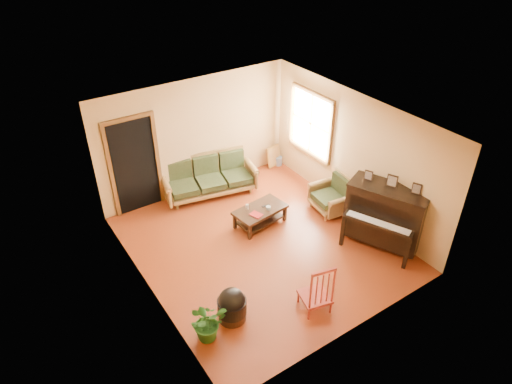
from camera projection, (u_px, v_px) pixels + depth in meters
floor at (261, 244)px, 8.87m from camera, size 5.00×5.00×0.00m
doorway at (135, 166)px, 9.36m from camera, size 1.08×0.16×2.05m
window at (311, 123)px, 9.98m from camera, size 0.12×1.36×1.46m
sofa at (210, 177)px, 10.12m from camera, size 2.18×1.26×0.88m
coffee_table at (260, 216)px, 9.31m from camera, size 1.13×0.71×0.39m
armchair at (331, 194)px, 9.61m from camera, size 0.86×0.89×0.81m
piano at (385, 216)px, 8.58m from camera, size 1.35×1.65×1.27m
footstool at (232, 308)px, 7.22m from camera, size 0.49×0.49×0.45m
red_chair at (316, 286)px, 7.26m from camera, size 0.56×0.59×0.98m
leaning_frame at (274, 156)px, 11.26m from camera, size 0.43×0.18×0.56m
ceramic_crock at (279, 161)px, 11.40m from camera, size 0.23×0.23×0.22m
potted_plant at (207, 322)px, 6.86m from camera, size 0.59×0.51×0.64m
book at (253, 217)px, 8.95m from camera, size 0.24×0.28×0.02m
candle at (247, 207)px, 9.17m from camera, size 0.07×0.07×0.11m
glass_jar at (268, 208)px, 9.17m from camera, size 0.13×0.13×0.07m
remote at (266, 206)px, 9.28m from camera, size 0.17×0.06×0.02m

